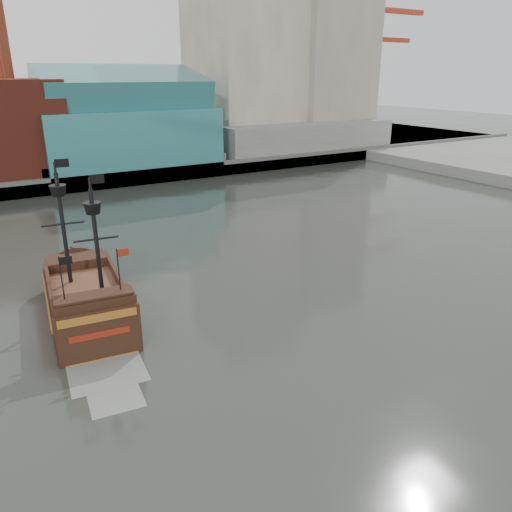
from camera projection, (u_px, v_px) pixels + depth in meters
ground at (337, 390)px, 30.06m from camera, size 400.00×400.00×0.00m
promenade_far at (50, 159)px, 103.49m from camera, size 220.00×60.00×2.00m
seawall at (84, 183)px, 79.73m from camera, size 220.00×1.00×2.60m
skyline at (69, 34)px, 91.89m from camera, size 149.00×45.00×62.00m
crane_a at (372, 67)px, 127.43m from camera, size 22.50×4.00×32.25m
crane_b at (371, 81)px, 141.35m from camera, size 19.10×4.00×26.25m
pirate_ship at (88, 304)px, 38.47m from camera, size 7.02×17.77×12.95m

